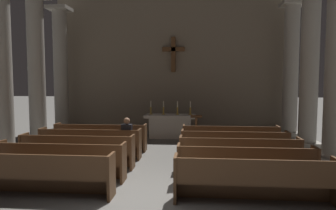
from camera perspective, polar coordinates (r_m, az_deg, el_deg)
name	(u,v)px	position (r m, az deg, el deg)	size (l,w,h in m)	color
ground_plane	(143,199)	(6.78, -4.55, -16.87)	(80.00, 80.00, 0.00)	#66635E
pew_left_row_1	(38,174)	(7.30, -22.77, -11.68)	(3.23, 0.50, 0.95)	brown
pew_left_row_2	(61,161)	(8.24, -19.19, -9.73)	(3.23, 0.50, 0.95)	brown
pew_left_row_3	(77,151)	(9.21, -16.39, -8.15)	(3.23, 0.50, 0.95)	brown
pew_left_row_4	(90,143)	(10.21, -14.14, -6.86)	(3.23, 0.50, 0.95)	brown
pew_left_row_5	(101,137)	(11.22, -12.31, -5.80)	(3.23, 0.50, 0.95)	brown
pew_right_row_1	(254,180)	(6.60, 15.62, -13.22)	(3.23, 0.50, 0.95)	brown
pew_right_row_2	(246,165)	(7.63, 14.11, -10.76)	(3.23, 0.50, 0.95)	brown
pew_right_row_3	(239,154)	(8.67, 12.98, -8.88)	(3.23, 0.50, 0.95)	brown
pew_right_row_4	(234,146)	(9.72, 12.10, -7.40)	(3.23, 0.50, 0.95)	brown
pew_right_row_5	(230,139)	(10.78, 11.40, -6.21)	(3.23, 0.50, 0.95)	brown
column_left_second	(1,69)	(11.44, -28.36, 5.86)	(0.97, 0.97, 5.85)	#9E998E
column_left_third	(37,71)	(13.35, -23.08, 5.78)	(0.97, 0.97, 5.85)	#9E998E
column_right_third	(309,70)	(12.49, 24.59, 5.84)	(0.97, 0.97, 5.85)	#9E998E
column_left_fourth	(61,72)	(15.35, -19.15, 5.69)	(0.97, 0.97, 5.85)	#9E998E
column_right_fourth	(291,72)	(14.60, 21.68, 5.69)	(0.97, 0.97, 5.85)	#9E998E
altar	(170,126)	(13.34, 0.45, -3.80)	(2.20, 0.90, 1.01)	#BCB7AD
candlestick_outer_left	(151,110)	(13.36, -3.19, -0.97)	(0.16, 0.16, 0.58)	#B79338
candlestick_inner_left	(163,110)	(13.29, -0.84, -0.99)	(0.16, 0.16, 0.58)	#B79338
candlestick_inner_right	(177,110)	(13.24, 1.74, -1.01)	(0.16, 0.16, 0.58)	#B79338
candlestick_outer_right	(190,111)	(13.22, 4.12, -1.03)	(0.16, 0.16, 0.58)	#B79338
apse_with_cross	(174,62)	(15.17, 1.06, 7.95)	(11.45, 0.45, 6.74)	gray
lectern	(196,130)	(12.11, 5.22, -4.61)	(0.44, 0.36, 1.15)	brown
lone_worshipper	(128,137)	(9.88, -7.48, -5.87)	(0.32, 0.43, 1.32)	#26262B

